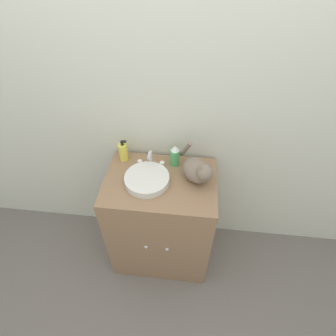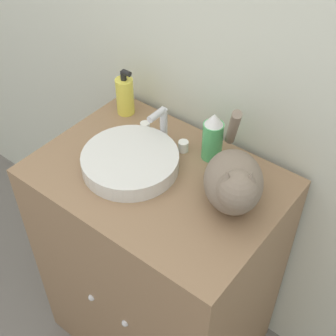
% 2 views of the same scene
% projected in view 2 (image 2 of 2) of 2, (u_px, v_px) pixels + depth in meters
% --- Properties ---
extents(wall_back, '(6.00, 0.05, 2.50)m').
position_uv_depth(wall_back, '(223.00, 24.00, 1.30)').
color(wall_back, silver).
rests_on(wall_back, ground_plane).
extents(vanity_cabinet, '(0.74, 0.53, 0.89)m').
position_uv_depth(vanity_cabinet, '(159.00, 265.00, 1.68)').
color(vanity_cabinet, '#8C6B4C').
rests_on(vanity_cabinet, ground_plane).
extents(sink_basin, '(0.29, 0.29, 0.05)m').
position_uv_depth(sink_basin, '(130.00, 161.00, 1.38)').
color(sink_basin, silver).
rests_on(sink_basin, vanity_cabinet).
extents(faucet, '(0.19, 0.08, 0.13)m').
position_uv_depth(faucet, '(163.00, 128.00, 1.45)').
color(faucet, silver).
rests_on(faucet, vanity_cabinet).
extents(cat, '(0.25, 0.30, 0.24)m').
position_uv_depth(cat, '(234.00, 182.00, 1.23)').
color(cat, '#7A6B5B').
rests_on(cat, vanity_cabinet).
extents(soap_bottle, '(0.06, 0.06, 0.17)m').
position_uv_depth(soap_bottle, '(125.00, 95.00, 1.56)').
color(soap_bottle, '#EADB4C').
rests_on(soap_bottle, vanity_cabinet).
extents(spray_bottle, '(0.06, 0.06, 0.16)m').
position_uv_depth(spray_bottle, '(213.00, 137.00, 1.38)').
color(spray_bottle, '#4CB266').
rests_on(spray_bottle, vanity_cabinet).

